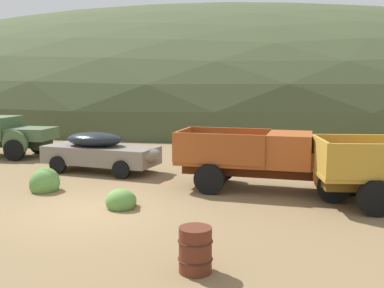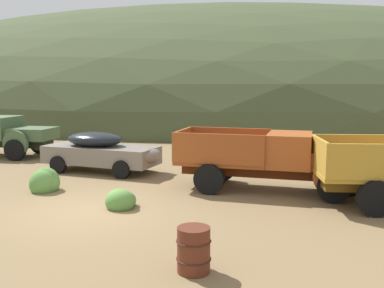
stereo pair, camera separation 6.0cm
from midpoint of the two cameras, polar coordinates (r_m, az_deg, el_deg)
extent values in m
plane|color=olive|center=(12.39, -12.94, -8.53)|extent=(300.00, 300.00, 0.00)
ellipsoid|color=#424C2D|center=(68.45, 0.84, 5.01)|extent=(116.28, 85.13, 26.91)
cube|color=#47603D|center=(21.90, -19.90, 1.28)|extent=(2.11, 1.87, 0.55)
cube|color=#B7B2A8|center=(21.45, -17.83, 1.17)|extent=(0.20, 1.15, 0.44)
cylinder|color=#47603D|center=(21.25, -21.83, 0.03)|extent=(1.21, 0.31, 1.20)
cylinder|color=#47603D|center=(22.92, -19.13, 0.70)|extent=(1.21, 0.31, 1.20)
cube|color=#47603D|center=(22.79, -23.54, 1.97)|extent=(1.62, 2.06, 1.05)
cube|color=black|center=(22.41, -22.23, 2.49)|extent=(0.23, 1.62, 0.59)
cylinder|color=black|center=(21.25, -21.86, -0.74)|extent=(0.98, 0.38, 0.96)
cylinder|color=black|center=(23.00, -19.04, 0.02)|extent=(0.98, 0.38, 0.96)
cube|color=slate|center=(17.59, -11.59, -1.36)|extent=(4.56, 1.96, 0.68)
ellipsoid|color=black|center=(17.65, -12.38, 0.62)|extent=(2.40, 1.64, 0.57)
ellipsoid|color=slate|center=(16.60, -5.72, -1.54)|extent=(1.06, 1.43, 0.61)
cylinder|color=black|center=(16.22, -9.03, -3.29)|extent=(0.69, 0.24, 0.68)
cylinder|color=black|center=(17.71, -6.28, -2.30)|extent=(0.69, 0.24, 0.68)
cylinder|color=black|center=(17.74, -16.84, -2.57)|extent=(0.69, 0.24, 0.68)
cylinder|color=black|center=(19.11, -13.71, -1.72)|extent=(0.69, 0.24, 0.68)
cube|color=#51220D|center=(14.47, 10.38, -3.39)|extent=(5.83, 1.09, 0.36)
cube|color=#A34C1E|center=(14.36, 18.95, -1.94)|extent=(1.88, 1.68, 0.55)
cube|color=#B7B2A8|center=(14.44, 22.34, -2.16)|extent=(0.12, 1.12, 0.44)
cylinder|color=#A34C1E|center=(13.46, 18.06, -4.07)|extent=(1.21, 0.22, 1.20)
cylinder|color=#A34C1E|center=(15.35, 17.80, -2.62)|extent=(1.21, 0.22, 1.20)
cube|color=#A34C1E|center=(14.31, 12.64, -0.72)|extent=(1.40, 1.91, 1.05)
cube|color=black|center=(14.27, 15.09, 0.03)|extent=(0.10, 1.58, 0.59)
cube|color=#97471E|center=(14.66, 4.21, -2.19)|extent=(2.99, 2.04, 0.12)
cube|color=#97471E|center=(13.63, 3.41, -0.66)|extent=(2.93, 0.19, 0.95)
cube|color=#97471E|center=(15.52, 4.96, 0.37)|extent=(2.93, 0.19, 0.95)
cube|color=#97471E|center=(14.91, -1.06, 0.09)|extent=(0.16, 1.95, 0.95)
cylinder|color=black|center=(13.47, 18.02, -5.28)|extent=(0.97, 0.31, 0.96)
cylinder|color=black|center=(15.45, 17.75, -3.60)|extent=(0.97, 0.31, 0.96)
cylinder|color=black|center=(13.82, 2.35, -4.57)|extent=(0.97, 0.31, 0.96)
cylinder|color=black|center=(15.76, 4.07, -3.03)|extent=(0.97, 0.31, 0.96)
cube|color=#B5882D|center=(13.51, 22.47, -3.64)|extent=(3.57, 2.81, 0.12)
cube|color=#B5882D|center=(14.41, 21.25, -0.72)|extent=(3.09, 0.85, 0.95)
cube|color=#B5882D|center=(13.01, 16.28, -1.38)|extent=(0.60, 2.07, 0.95)
cylinder|color=black|center=(12.50, 22.83, -6.53)|extent=(1.00, 0.50, 0.96)
cylinder|color=black|center=(14.54, 20.02, -4.42)|extent=(1.00, 0.50, 0.96)
cylinder|color=#5B2819|center=(8.31, 0.43, -13.54)|extent=(0.61, 0.61, 0.85)
torus|color=#401C11|center=(8.25, 0.43, -12.44)|extent=(0.65, 0.65, 0.03)
torus|color=#401C11|center=(8.37, 0.43, -14.63)|extent=(0.65, 0.65, 0.03)
ellipsoid|color=#5B8E42|center=(12.73, -8.88, -7.22)|extent=(0.80, 0.72, 0.59)
ellipsoid|color=#5B8E42|center=(12.48, -9.20, -7.37)|extent=(0.83, 0.75, 0.72)
ellipsoid|color=#5B8E42|center=(14.94, -18.71, -4.95)|extent=(0.85, 0.77, 0.90)
ellipsoid|color=#5B8E42|center=(15.05, -18.36, -5.03)|extent=(0.92, 0.82, 0.72)
ellipsoid|color=#5B8E42|center=(15.14, -18.31, -4.69)|extent=(0.93, 0.83, 0.97)
ellipsoid|color=olive|center=(20.95, 11.04, -1.40)|extent=(0.62, 0.56, 0.47)
ellipsoid|color=olive|center=(20.87, 11.26, -1.35)|extent=(0.53, 0.48, 0.58)
camera|label=1|loc=(0.03, -89.89, 0.02)|focal=41.17mm
camera|label=2|loc=(0.03, 90.11, -0.02)|focal=41.17mm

